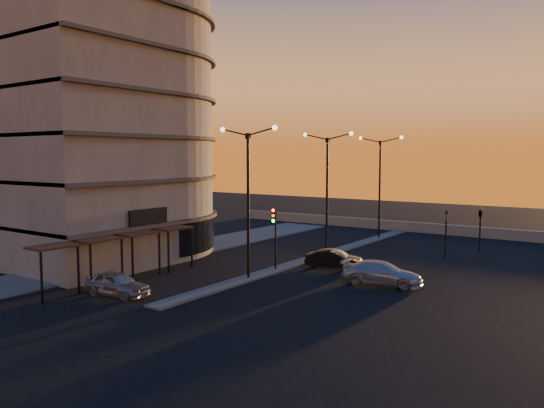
{
  "coord_description": "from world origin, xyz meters",
  "views": [
    {
      "loc": [
        19.91,
        -25.88,
        7.69
      ],
      "look_at": [
        -1.48,
        4.7,
        4.3
      ],
      "focal_mm": 35.0,
      "sensor_mm": 36.0,
      "label": 1
    }
  ],
  "objects_px": {
    "traffic_light_main": "(275,228)",
    "car_sedan": "(334,259)",
    "car_hatchback": "(117,284)",
    "streetlamp_mid": "(327,183)",
    "car_wagon": "(382,273)"
  },
  "relations": [
    {
      "from": "streetlamp_mid",
      "to": "car_wagon",
      "type": "relative_size",
      "value": 1.99
    },
    {
      "from": "streetlamp_mid",
      "to": "traffic_light_main",
      "type": "height_order",
      "value": "streetlamp_mid"
    },
    {
      "from": "traffic_light_main",
      "to": "car_sedan",
      "type": "xyz_separation_m",
      "value": [
        2.87,
        3.02,
        -2.25
      ]
    },
    {
      "from": "traffic_light_main",
      "to": "car_sedan",
      "type": "bearing_deg",
      "value": 46.53
    },
    {
      "from": "car_hatchback",
      "to": "streetlamp_mid",
      "type": "bearing_deg",
      "value": -16.89
    },
    {
      "from": "car_sedan",
      "to": "car_hatchback",
      "type": "bearing_deg",
      "value": 143.38
    },
    {
      "from": "streetlamp_mid",
      "to": "car_sedan",
      "type": "xyz_separation_m",
      "value": [
        2.87,
        -4.1,
        -4.96
      ]
    },
    {
      "from": "car_wagon",
      "to": "car_sedan",
      "type": "bearing_deg",
      "value": 52.93
    },
    {
      "from": "traffic_light_main",
      "to": "car_hatchback",
      "type": "relative_size",
      "value": 1.08
    },
    {
      "from": "traffic_light_main",
      "to": "car_sedan",
      "type": "height_order",
      "value": "traffic_light_main"
    },
    {
      "from": "car_sedan",
      "to": "streetlamp_mid",
      "type": "bearing_deg",
      "value": 24.04
    },
    {
      "from": "streetlamp_mid",
      "to": "traffic_light_main",
      "type": "distance_m",
      "value": 7.62
    },
    {
      "from": "streetlamp_mid",
      "to": "car_wagon",
      "type": "xyz_separation_m",
      "value": [
        7.44,
        -6.57,
        -4.9
      ]
    },
    {
      "from": "car_wagon",
      "to": "streetlamp_mid",
      "type": "bearing_deg",
      "value": 39.84
    },
    {
      "from": "streetlamp_mid",
      "to": "car_hatchback",
      "type": "distance_m",
      "value": 18.35
    }
  ]
}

